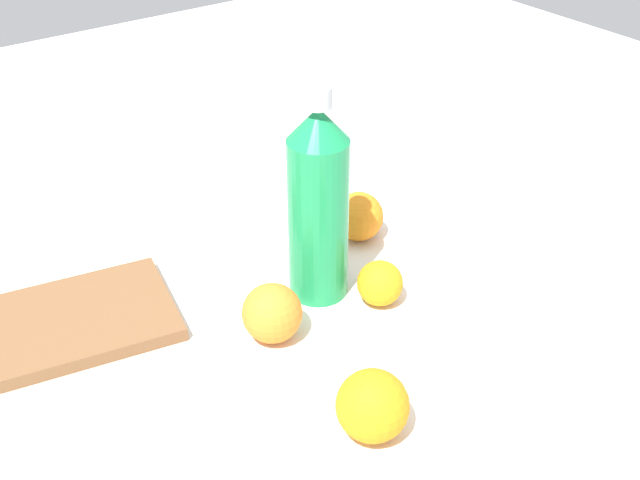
{
  "coord_description": "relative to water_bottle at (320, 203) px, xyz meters",
  "views": [
    {
      "loc": [
        0.5,
        0.69,
        0.64
      ],
      "look_at": [
        -0.0,
        0.0,
        0.08
      ],
      "focal_mm": 44.43,
      "sensor_mm": 36.0,
      "label": 1
    }
  ],
  "objects": [
    {
      "name": "ground_plane",
      "position": [
        0.0,
        -0.0,
        -0.13
      ],
      "size": [
        2.4,
        2.4,
        0.0
      ],
      "primitive_type": "plane",
      "color": "silver"
    },
    {
      "name": "water_bottle",
      "position": [
        0.0,
        0.0,
        0.0
      ],
      "size": [
        0.08,
        0.08,
        0.29
      ],
      "rotation": [
        0.0,
        0.0,
        1.89
      ],
      "color": "#198C4C",
      "rests_on": "ground_plane"
    },
    {
      "name": "orange_0",
      "position": [
        0.11,
        0.24,
        -0.1
      ],
      "size": [
        0.08,
        0.08,
        0.08
      ],
      "primitive_type": "sphere",
      "color": "orange",
      "rests_on": "ground_plane"
    },
    {
      "name": "orange_1",
      "position": [
        -0.05,
        0.07,
        -0.1
      ],
      "size": [
        0.06,
        0.06,
        0.06
      ],
      "primitive_type": "sphere",
      "color": "orange",
      "rests_on": "ground_plane"
    },
    {
      "name": "orange_2",
      "position": [
        -0.12,
        -0.07,
        -0.1
      ],
      "size": [
        0.07,
        0.07,
        0.07
      ],
      "primitive_type": "sphere",
      "color": "orange",
      "rests_on": "ground_plane"
    },
    {
      "name": "orange_3",
      "position": [
        0.1,
        0.04,
        -0.1
      ],
      "size": [
        0.07,
        0.07,
        0.07
      ],
      "primitive_type": "sphere",
      "color": "orange",
      "rests_on": "ground_plane"
    },
    {
      "name": "cutting_board",
      "position": [
        0.3,
        -0.12,
        -0.13
      ],
      "size": [
        0.28,
        0.22,
        0.02
      ],
      "primitive_type": "cube",
      "rotation": [
        0.0,
        0.0,
        -0.19
      ],
      "color": "brown",
      "rests_on": "ground_plane"
    }
  ]
}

